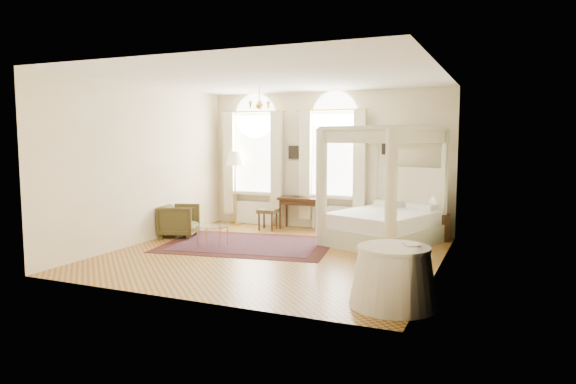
{
  "coord_description": "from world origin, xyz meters",
  "views": [
    {
      "loc": [
        4.03,
        -8.69,
        2.2
      ],
      "look_at": [
        0.11,
        0.4,
        1.15
      ],
      "focal_mm": 32.0,
      "sensor_mm": 36.0,
      "label": 1
    }
  ],
  "objects_px": {
    "stool": "(268,213)",
    "coffee_table": "(213,228)",
    "floor_lamp": "(235,162)",
    "nightstand": "(439,227)",
    "side_table": "(394,277)",
    "writing_desk": "(301,202)",
    "canopy_bed": "(383,217)",
    "armchair": "(179,220)"
  },
  "relations": [
    {
      "from": "floor_lamp",
      "to": "side_table",
      "type": "distance_m",
      "value": 7.07
    },
    {
      "from": "stool",
      "to": "floor_lamp",
      "type": "distance_m",
      "value": 1.66
    },
    {
      "from": "nightstand",
      "to": "writing_desk",
      "type": "bearing_deg",
      "value": 177.86
    },
    {
      "from": "armchair",
      "to": "floor_lamp",
      "type": "relative_size",
      "value": 0.42
    },
    {
      "from": "coffee_table",
      "to": "canopy_bed",
      "type": "bearing_deg",
      "value": 25.77
    },
    {
      "from": "coffee_table",
      "to": "floor_lamp",
      "type": "height_order",
      "value": "floor_lamp"
    },
    {
      "from": "armchair",
      "to": "coffee_table",
      "type": "xyz_separation_m",
      "value": [
        1.18,
        -0.51,
        0.0
      ]
    },
    {
      "from": "stool",
      "to": "armchair",
      "type": "height_order",
      "value": "armchair"
    },
    {
      "from": "writing_desk",
      "to": "stool",
      "type": "height_order",
      "value": "writing_desk"
    },
    {
      "from": "canopy_bed",
      "to": "armchair",
      "type": "relative_size",
      "value": 3.41
    },
    {
      "from": "canopy_bed",
      "to": "nightstand",
      "type": "relative_size",
      "value": 4.63
    },
    {
      "from": "writing_desk",
      "to": "armchair",
      "type": "relative_size",
      "value": 1.32
    },
    {
      "from": "canopy_bed",
      "to": "stool",
      "type": "distance_m",
      "value": 2.94
    },
    {
      "from": "coffee_table",
      "to": "stool",
      "type": "bearing_deg",
      "value": 82.1
    },
    {
      "from": "canopy_bed",
      "to": "stool",
      "type": "height_order",
      "value": "canopy_bed"
    },
    {
      "from": "coffee_table",
      "to": "floor_lamp",
      "type": "bearing_deg",
      "value": 108.53
    },
    {
      "from": "nightstand",
      "to": "side_table",
      "type": "relative_size",
      "value": 0.5
    },
    {
      "from": "writing_desk",
      "to": "floor_lamp",
      "type": "distance_m",
      "value": 2.02
    },
    {
      "from": "floor_lamp",
      "to": "side_table",
      "type": "relative_size",
      "value": 1.6
    },
    {
      "from": "side_table",
      "to": "coffee_table",
      "type": "bearing_deg",
      "value": 150.83
    },
    {
      "from": "floor_lamp",
      "to": "side_table",
      "type": "bearing_deg",
      "value": -43.66
    },
    {
      "from": "coffee_table",
      "to": "side_table",
      "type": "bearing_deg",
      "value": -29.17
    },
    {
      "from": "canopy_bed",
      "to": "side_table",
      "type": "height_order",
      "value": "canopy_bed"
    },
    {
      "from": "nightstand",
      "to": "stool",
      "type": "bearing_deg",
      "value": -175.78
    },
    {
      "from": "armchair",
      "to": "stool",
      "type": "bearing_deg",
      "value": -62.44
    },
    {
      "from": "writing_desk",
      "to": "coffee_table",
      "type": "bearing_deg",
      "value": -111.58
    },
    {
      "from": "nightstand",
      "to": "side_table",
      "type": "xyz_separation_m",
      "value": [
        0.0,
        -4.69,
        0.1
      ]
    },
    {
      "from": "writing_desk",
      "to": "coffee_table",
      "type": "xyz_separation_m",
      "value": [
        -0.97,
        -2.45,
        -0.3
      ]
    },
    {
      "from": "armchair",
      "to": "side_table",
      "type": "height_order",
      "value": "side_table"
    },
    {
      "from": "writing_desk",
      "to": "nightstand",
      "type": "bearing_deg",
      "value": -2.14
    },
    {
      "from": "canopy_bed",
      "to": "side_table",
      "type": "xyz_separation_m",
      "value": [
        1.04,
        -3.89,
        -0.16
      ]
    },
    {
      "from": "coffee_table",
      "to": "side_table",
      "type": "height_order",
      "value": "side_table"
    },
    {
      "from": "nightstand",
      "to": "coffee_table",
      "type": "height_order",
      "value": "nightstand"
    },
    {
      "from": "coffee_table",
      "to": "armchair",
      "type": "bearing_deg",
      "value": 156.53
    },
    {
      "from": "writing_desk",
      "to": "armchair",
      "type": "height_order",
      "value": "writing_desk"
    },
    {
      "from": "armchair",
      "to": "nightstand",
      "type": "bearing_deg",
      "value": -89.98
    },
    {
      "from": "side_table",
      "to": "nightstand",
      "type": "bearing_deg",
      "value": 90.0
    },
    {
      "from": "floor_lamp",
      "to": "writing_desk",
      "type": "bearing_deg",
      "value": -0.0
    },
    {
      "from": "coffee_table",
      "to": "floor_lamp",
      "type": "relative_size",
      "value": 0.32
    },
    {
      "from": "stool",
      "to": "coffee_table",
      "type": "bearing_deg",
      "value": -97.9
    },
    {
      "from": "armchair",
      "to": "floor_lamp",
      "type": "xyz_separation_m",
      "value": [
        0.36,
        1.94,
        1.23
      ]
    },
    {
      "from": "canopy_bed",
      "to": "nightstand",
      "type": "distance_m",
      "value": 1.34
    }
  ]
}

